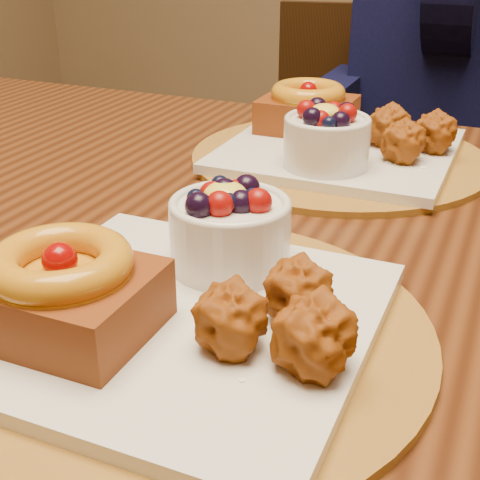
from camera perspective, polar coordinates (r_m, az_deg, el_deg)
name	(u,v)px	position (r m, az deg, el deg)	size (l,w,h in m)	color
dining_table	(278,290)	(0.72, 3.28, -4.26)	(1.60, 0.90, 0.76)	#341709
place_setting_near	(177,296)	(0.50, -5.43, -4.75)	(0.38, 0.38, 0.09)	brown
place_setting_far	(336,139)	(0.87, 8.19, 8.51)	(0.38, 0.38, 0.09)	brown
chair_far	(352,173)	(1.67, 9.53, 5.69)	(0.48, 0.48, 0.86)	black
diner	(455,35)	(1.48, 17.84, 16.30)	(0.47, 0.47, 0.77)	black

